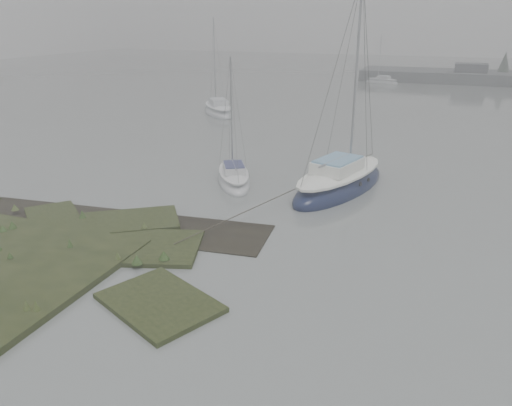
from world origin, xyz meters
name	(u,v)px	position (x,y,z in m)	size (l,w,h in m)	color
ground	(346,120)	(0.00, 30.00, 0.00)	(160.00, 160.00, 0.00)	slate
sailboat_main	(339,183)	(3.26, 11.98, 0.34)	(4.62, 8.10, 10.87)	#101736
sailboat_white	(234,178)	(-2.14, 11.20, 0.21)	(3.75, 4.99, 6.82)	silver
sailboat_far_a	(218,111)	(-11.32, 28.85, 0.27)	(5.45, 6.14, 8.77)	silver
sailboat_far_c	(382,82)	(-0.66, 56.67, 0.20)	(4.76, 2.91, 6.38)	#B8BCC2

